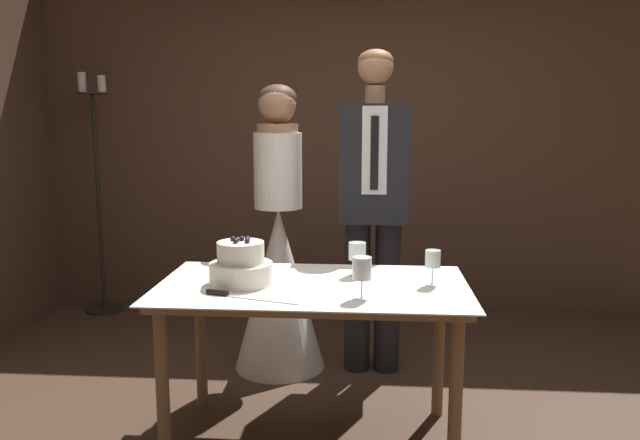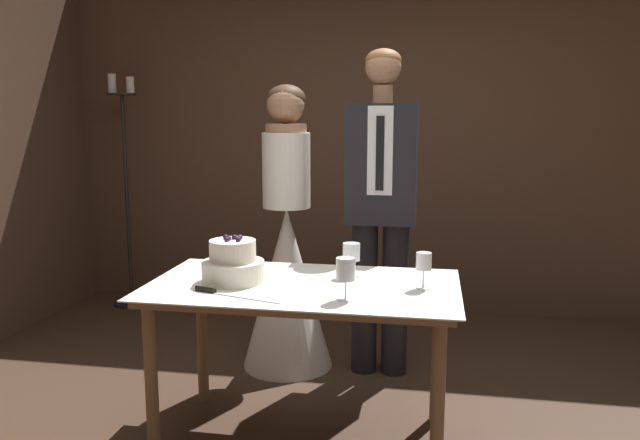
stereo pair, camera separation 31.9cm
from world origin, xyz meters
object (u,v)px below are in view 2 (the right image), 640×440
(tiered_cake, at_px, (233,264))
(wine_glass_far, at_px, (424,263))
(wine_glass_near, at_px, (351,253))
(cake_table, at_px, (303,303))
(candle_stand, at_px, (127,200))
(cake_knife, at_px, (221,293))
(wine_glass_middle, at_px, (346,270))
(groom, at_px, (381,199))
(bride, at_px, (287,265))

(tiered_cake, xyz_separation_m, wine_glass_far, (0.86, 0.04, 0.03))
(wine_glass_near, bearing_deg, cake_table, -138.50)
(tiered_cake, distance_m, candle_stand, 2.39)
(cake_knife, xyz_separation_m, wine_glass_middle, (0.53, 0.01, 0.12))
(wine_glass_near, relative_size, groom, 0.09)
(cake_knife, relative_size, wine_glass_middle, 2.34)
(tiered_cake, distance_m, wine_glass_far, 0.86)
(cake_table, bearing_deg, wine_glass_near, 41.50)
(cake_table, bearing_deg, wine_glass_far, 2.14)
(cake_table, distance_m, wine_glass_middle, 0.37)
(candle_stand, bearing_deg, bride, -33.04)
(cake_knife, bearing_deg, groom, 78.42)
(tiered_cake, distance_m, wine_glass_middle, 0.58)
(bride, height_order, groom, groom)
(tiered_cake, bearing_deg, cake_table, 3.14)
(wine_glass_near, xyz_separation_m, bride, (-0.47, 0.69, -0.24))
(wine_glass_far, xyz_separation_m, bride, (-0.81, 0.84, -0.24))
(candle_stand, bearing_deg, wine_glass_near, -40.08)
(cake_table, distance_m, tiered_cake, 0.37)
(wine_glass_middle, xyz_separation_m, candle_stand, (-2.02, 2.07, -0.02))
(tiered_cake, xyz_separation_m, cake_knife, (0.01, -0.21, -0.08))
(cake_knife, bearing_deg, wine_glass_middle, 18.20)
(wine_glass_middle, height_order, candle_stand, candle_stand)
(wine_glass_middle, bearing_deg, cake_table, 136.37)
(wine_glass_far, relative_size, candle_stand, 0.09)
(wine_glass_middle, bearing_deg, wine_glass_far, 36.58)
(groom, distance_m, candle_stand, 2.31)
(wine_glass_near, distance_m, groom, 0.71)
(cake_table, bearing_deg, tiered_cake, -176.86)
(tiered_cake, height_order, candle_stand, candle_stand)
(cake_knife, bearing_deg, cake_table, 52.56)
(cake_knife, distance_m, wine_glass_middle, 0.55)
(tiered_cake, relative_size, candle_stand, 0.16)
(tiered_cake, bearing_deg, wine_glass_middle, -19.62)
(groom, height_order, candle_stand, groom)
(groom, bearing_deg, bride, 179.93)
(cake_knife, bearing_deg, wine_glass_far, 32.97)
(bride, bearing_deg, tiered_cake, -92.94)
(groom, bearing_deg, wine_glass_middle, -92.93)
(wine_glass_middle, relative_size, groom, 0.09)
(cake_knife, height_order, wine_glass_far, wine_glass_far)
(wine_glass_near, bearing_deg, candle_stand, 139.92)
(tiered_cake, relative_size, bride, 0.17)
(wine_glass_near, xyz_separation_m, wine_glass_far, (0.34, -0.15, 0.00))
(tiered_cake, xyz_separation_m, groom, (0.60, 0.88, 0.20))
(bride, relative_size, candle_stand, 0.92)
(wine_glass_middle, xyz_separation_m, bride, (-0.50, 1.07, -0.25))
(cake_knife, distance_m, groom, 1.26)
(tiered_cake, bearing_deg, cake_knife, -87.12)
(tiered_cake, height_order, wine_glass_far, tiered_cake)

